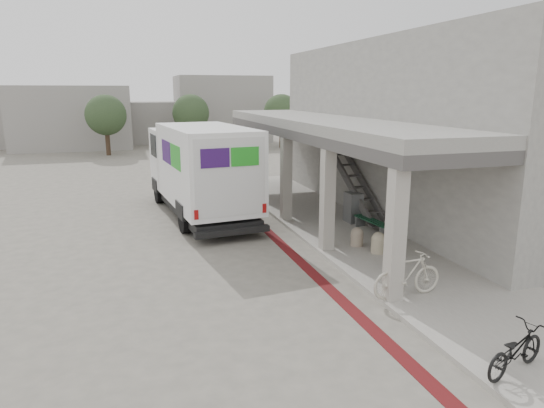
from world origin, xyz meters
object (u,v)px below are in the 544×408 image
object	(u,v)px
bench	(372,223)
bicycle_cream	(408,275)
fedex_truck	(200,168)
utility_cabinet	(353,207)
bicycle_black	(515,350)

from	to	relation	value
bench	bicycle_cream	distance (m)	5.66
fedex_truck	bench	world-z (taller)	fedex_truck
bicycle_cream	utility_cabinet	bearing A→B (deg)	-18.85
utility_cabinet	fedex_truck	bearing A→B (deg)	147.98
fedex_truck	bicycle_cream	world-z (taller)	fedex_truck
bench	bicycle_black	xyz separation A→B (m)	(-1.93, -8.75, 0.13)
fedex_truck	bicycle_black	size ratio (longest dim) A/B	5.42
bench	bicycle_cream	bearing A→B (deg)	-115.43
fedex_truck	bench	bearing A→B (deg)	-46.55
fedex_truck	utility_cabinet	xyz separation A→B (m)	(5.35, -3.27, -1.29)
fedex_truck	bicycle_black	xyz separation A→B (m)	(3.47, -13.43, -1.43)
fedex_truck	utility_cabinet	distance (m)	6.40
fedex_truck	bench	size ratio (longest dim) A/B	4.80
bench	bicycle_cream	world-z (taller)	bicycle_cream
bench	utility_cabinet	distance (m)	1.44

